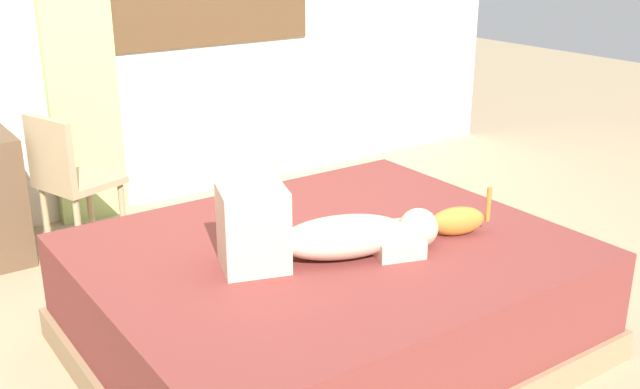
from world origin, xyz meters
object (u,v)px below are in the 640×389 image
Objects in this scene: person_lying at (321,233)px; chair_by_desk at (69,177)px; bed at (327,297)px; cat at (453,221)px.

person_lying is 1.78m from chair_by_desk.
cat reaches higher than bed.
person_lying is at bearing -72.96° from chair_by_desk.
person_lying is (-0.11, -0.10, 0.37)m from bed.
bed is 0.40m from person_lying.
bed is 6.04× the size of cat.
person_lying reaches higher than cat.
person_lying is 1.08× the size of chair_by_desk.
bed is at bearing 155.40° from cat.
bed is at bearing -68.51° from chair_by_desk.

